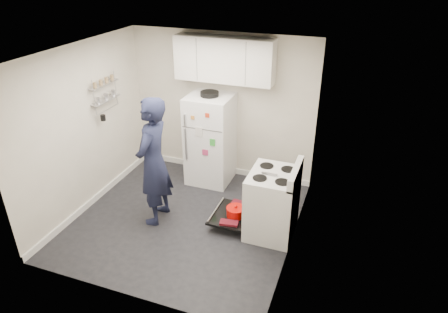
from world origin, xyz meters
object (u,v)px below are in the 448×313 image
at_px(electric_range, 271,204).
at_px(open_oven_door, 233,213).
at_px(person, 153,162).
at_px(refrigerator, 210,139).

distance_m(electric_range, open_oven_door, 0.63).
distance_m(electric_range, person, 1.76).
relative_size(electric_range, refrigerator, 0.68).
bearing_deg(electric_range, refrigerator, 140.84).
distance_m(refrigerator, person, 1.41).
height_order(refrigerator, person, person).
xyz_separation_m(electric_range, person, (-1.67, -0.26, 0.49)).
xyz_separation_m(open_oven_door, refrigerator, (-0.79, 1.11, 0.59)).
relative_size(open_oven_door, refrigerator, 0.44).
bearing_deg(open_oven_door, refrigerator, 125.46).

